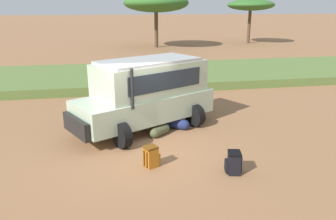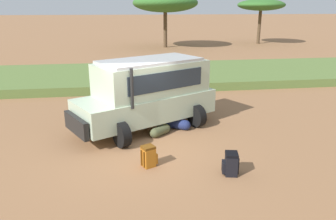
{
  "view_description": "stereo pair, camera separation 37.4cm",
  "coord_description": "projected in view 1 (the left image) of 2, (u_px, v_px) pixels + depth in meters",
  "views": [
    {
      "loc": [
        -0.93,
        -9.15,
        4.18
      ],
      "look_at": [
        0.9,
        0.64,
        1.0
      ],
      "focal_mm": 35.0,
      "sensor_mm": 36.0,
      "label": 1
    },
    {
      "loc": [
        -0.56,
        -9.21,
        4.18
      ],
      "look_at": [
        0.9,
        0.64,
        1.0
      ],
      "focal_mm": 35.0,
      "sensor_mm": 36.0,
      "label": 2
    }
  ],
  "objects": [
    {
      "name": "acacia_tree_centre_back",
      "position": [
        251.0,
        5.0,
        37.01
      ],
      "size": [
        5.19,
        5.66,
        4.9
      ],
      "color": "brown",
      "rests_on": "ground_plane"
    },
    {
      "name": "duffel_bag_low_black_case",
      "position": [
        160.0,
        131.0,
        11.01
      ],
      "size": [
        0.75,
        0.7,
        0.43
      ],
      "color": "#4C5133",
      "rests_on": "ground_plane"
    },
    {
      "name": "safari_vehicle",
      "position": [
        147.0,
        92.0,
        11.42
      ],
      "size": [
        5.33,
        3.97,
        2.44
      ],
      "color": "#B2C6A8",
      "rests_on": "ground_plane"
    },
    {
      "name": "grass_bank",
      "position": [
        124.0,
        76.0,
        19.32
      ],
      "size": [
        120.0,
        7.0,
        0.44
      ],
      "color": "#5B7538",
      "rests_on": "ground_plane"
    },
    {
      "name": "ground_plane",
      "position": [
        143.0,
        149.0,
        10.0
      ],
      "size": [
        320.0,
        320.0,
        0.0
      ],
      "primitive_type": "plane",
      "color": "#936642"
    },
    {
      "name": "backpack_cluster_center",
      "position": [
        151.0,
        157.0,
        8.85
      ],
      "size": [
        0.48,
        0.42,
        0.59
      ],
      "color": "#B26619",
      "rests_on": "ground_plane"
    },
    {
      "name": "duffel_bag_soft_canvas",
      "position": [
        176.0,
        124.0,
        11.63
      ],
      "size": [
        0.88,
        0.7,
        0.46
      ],
      "color": "navy",
      "rests_on": "ground_plane"
    },
    {
      "name": "backpack_beside_front_wheel",
      "position": [
        234.0,
        163.0,
        8.5
      ],
      "size": [
        0.47,
        0.46,
        0.59
      ],
      "color": "black",
      "rests_on": "ground_plane"
    },
    {
      "name": "acacia_tree_left_mid",
      "position": [
        156.0,
        3.0,
        33.18
      ],
      "size": [
        6.62,
        7.09,
        5.4
      ],
      "color": "brown",
      "rests_on": "ground_plane"
    }
  ]
}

